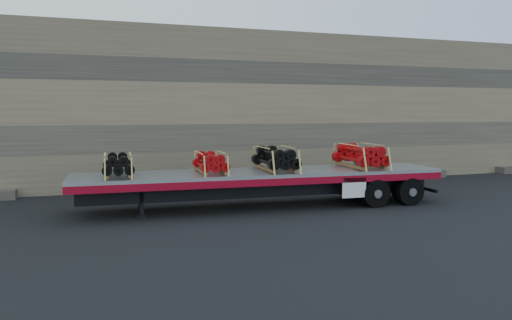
{
  "coord_description": "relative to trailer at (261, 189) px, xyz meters",
  "views": [
    {
      "loc": [
        -4.94,
        -16.28,
        3.35
      ],
      "look_at": [
        1.05,
        0.84,
        1.58
      ],
      "focal_mm": 35.0,
      "sensor_mm": 36.0,
      "label": 1
    }
  ],
  "objects": [
    {
      "name": "trailer",
      "position": [
        0.0,
        0.0,
        0.0
      ],
      "size": [
        12.95,
        3.18,
        1.28
      ],
      "primitive_type": null,
      "rotation": [
        0.0,
        0.0,
        -0.06
      ],
      "color": "#A3A6AA",
      "rests_on": "ground"
    },
    {
      "name": "ground",
      "position": [
        -0.95,
        0.03,
        -0.64
      ],
      "size": [
        120.0,
        120.0,
        0.0
      ],
      "primitive_type": "plane",
      "color": "black",
      "rests_on": "ground"
    },
    {
      "name": "bundle_midfront",
      "position": [
        -1.8,
        0.1,
        0.97
      ],
      "size": [
        1.04,
        1.92,
        0.66
      ],
      "primitive_type": null,
      "rotation": [
        0.0,
        0.0,
        -0.06
      ],
      "color": "#AB090C",
      "rests_on": "trailer"
    },
    {
      "name": "bundle_midrear",
      "position": [
        0.5,
        -0.03,
        1.04
      ],
      "size": [
        1.24,
        2.3,
        0.79
      ],
      "primitive_type": null,
      "rotation": [
        0.0,
        0.0,
        -0.06
      ],
      "color": "black",
      "rests_on": "trailer"
    },
    {
      "name": "bundle_rear",
      "position": [
        3.79,
        -0.21,
        1.06
      ],
      "size": [
        1.3,
        2.41,
        0.83
      ],
      "primitive_type": null,
      "rotation": [
        0.0,
        0.0,
        -0.06
      ],
      "color": "#AB090C",
      "rests_on": "trailer"
    },
    {
      "name": "bundle_front",
      "position": [
        -4.82,
        0.27,
        0.98
      ],
      "size": [
        1.07,
        1.97,
        0.68
      ],
      "primitive_type": null,
      "rotation": [
        0.0,
        0.0,
        -0.06
      ],
      "color": "black",
      "rests_on": "trailer"
    },
    {
      "name": "rock_wall",
      "position": [
        -0.95,
        6.53,
        2.86
      ],
      "size": [
        44.0,
        3.0,
        7.0
      ],
      "primitive_type": "cube",
      "color": "#7A6B54",
      "rests_on": "ground"
    }
  ]
}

